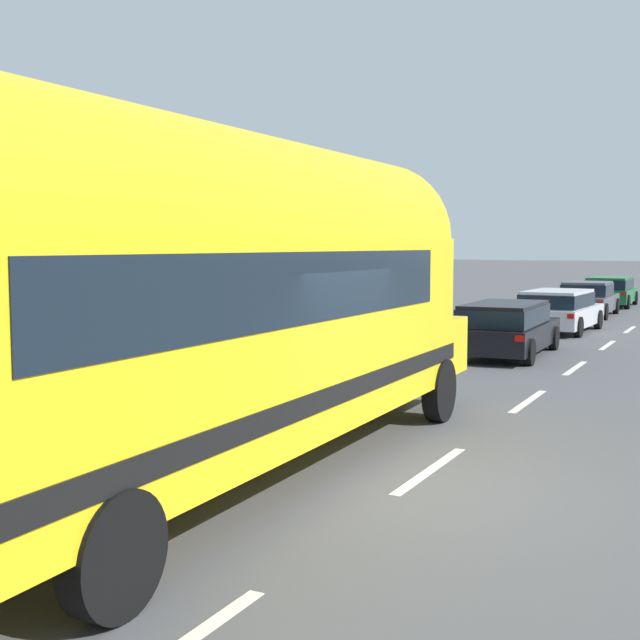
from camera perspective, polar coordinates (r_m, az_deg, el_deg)
name	(u,v)px	position (r m, az deg, el deg)	size (l,w,h in m)	color
ground_plane	(405,488)	(9.85, 5.86, -11.39)	(300.00, 300.00, 0.00)	#4C4C4F
lane_markings	(480,352)	(22.25, 10.93, -2.17)	(4.03, 80.00, 0.01)	silver
sidewalk_slab	(365,355)	(20.78, 3.10, -2.40)	(2.18, 90.00, 0.15)	gray
painted_bus	(203,290)	(9.29, -8.00, 2.04)	(2.79, 12.39, 4.12)	yellow
car_lead	(506,325)	(21.47, 12.66, -0.36)	(2.04, 4.74, 1.37)	black
car_second	(559,308)	(27.87, 16.05, 0.80)	(2.15, 4.49, 1.37)	silver
car_third	(587,297)	(34.62, 17.87, 1.49)	(2.01, 4.73, 1.37)	#474C51
car_fourth	(610,289)	(40.37, 19.29, 2.00)	(2.02, 4.60, 1.37)	#196633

